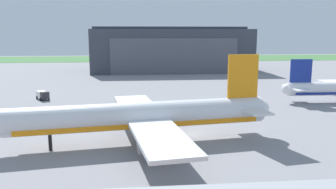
% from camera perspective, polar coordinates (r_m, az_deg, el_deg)
% --- Properties ---
extents(ground_plane, '(440.00, 440.00, 0.00)m').
position_cam_1_polar(ground_plane, '(64.03, 3.97, -6.41)').
color(ground_plane, gray).
extents(grass_field_strip, '(440.00, 56.00, 0.08)m').
position_cam_1_polar(grass_field_strip, '(245.95, -3.14, 5.84)').
color(grass_field_strip, '#447840').
rests_on(grass_field_strip, ground_plane).
extents(maintenance_hangar, '(72.30, 35.44, 20.64)m').
position_cam_1_polar(maintenance_hangar, '(169.52, 0.39, 7.27)').
color(maintenance_hangar, '#383D47').
rests_on(maintenance_hangar, ground_plane).
extents(airliner_near_left, '(45.60, 40.43, 14.39)m').
position_cam_1_polar(airliner_near_left, '(57.67, -4.38, -3.59)').
color(airliner_near_left, silver).
rests_on(airliner_near_left, ground_plane).
extents(baggage_tug, '(4.40, 5.35, 2.40)m').
position_cam_1_polar(baggage_tug, '(101.54, -19.60, -0.06)').
color(baggage_tug, '#2D2D33').
rests_on(baggage_tug, ground_plane).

